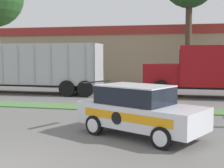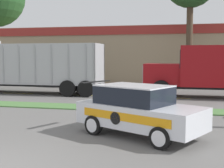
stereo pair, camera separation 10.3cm
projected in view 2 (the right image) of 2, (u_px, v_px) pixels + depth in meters
grass_verge at (93, 107)px, 16.08m from camera, size 120.00×1.60×0.06m
centre_line_3 at (18, 93)px, 22.32m from camera, size 2.40×0.14×0.01m
centre_line_4 at (90, 95)px, 21.11m from camera, size 2.40×0.14×0.01m
centre_line_5 at (171, 98)px, 19.90m from camera, size 2.40×0.14×0.01m
dump_truck_mid at (2, 69)px, 22.88m from camera, size 12.61×2.82×3.72m
rally_car at (138, 110)px, 10.41m from camera, size 4.59×3.54×1.73m
store_building_backdrop at (100, 55)px, 36.53m from camera, size 39.42×12.10×5.56m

